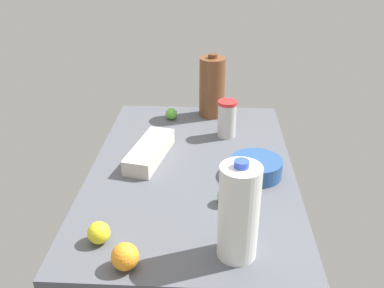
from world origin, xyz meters
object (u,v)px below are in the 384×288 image
orange_near_front (125,257)px  egg_carton (150,151)px  tumbler_cup (227,119)px  lime_far_back (171,114)px  milk_jug (239,212)px  mixing_bowl (256,167)px  lime_by_jug (226,196)px  chocolate_milk_jug (212,87)px  lemon_beside_bowl (99,233)px

orange_near_front → egg_carton: bearing=-178.2°
egg_carton → orange_near_front: size_ratio=4.20×
tumbler_cup → lime_far_back: tumbler_cup is taller
lime_far_back → orange_near_front: bearing=-1.7°
milk_jug → egg_carton: size_ratio=0.95×
orange_near_front → mixing_bowl: bearing=142.0°
orange_near_front → milk_jug: bearing=103.3°
lime_by_jug → lime_far_back: 71.27cm
lime_by_jug → lime_far_back: size_ratio=1.05×
chocolate_milk_jug → lemon_beside_bowl: bearing=-18.4°
mixing_bowl → lime_far_back: 60.17cm
lime_by_jug → chocolate_milk_jug: bearing=-175.6°
chocolate_milk_jug → egg_carton: size_ratio=0.95×
mixing_bowl → orange_near_front: bearing=-38.0°
egg_carton → lemon_beside_bowl: (50.18, -7.65, 0.26)cm
tumbler_cup → orange_near_front: (81.62, -28.37, -4.32)cm
egg_carton → orange_near_front: orange_near_front is taller
lime_by_jug → orange_near_front: (30.95, -27.30, 0.86)cm
milk_jug → lime_far_back: bearing=-163.6°
lime_far_back → lemon_beside_bowl: 88.92cm
chocolate_milk_jug → egg_carton: chocolate_milk_jug is taller
chocolate_milk_jug → egg_carton: bearing=-28.2°
lime_by_jug → tumbler_cup: bearing=178.8°
chocolate_milk_jug → milk_jug: bearing=4.7°
tumbler_cup → mixing_bowl: 34.13cm
mixing_bowl → lemon_beside_bowl: lemon_beside_bowl is taller
mixing_bowl → lime_far_back: size_ratio=3.43×
lime_by_jug → lime_far_back: bearing=-160.0°
orange_near_front → lemon_beside_bowl: bearing=-136.1°
milk_jug → egg_carton: (-53.05, -31.64, -11.08)cm
egg_carton → lemon_beside_bowl: bearing=3.5°
tumbler_cup → lemon_beside_bowl: (71.73, -37.89, -4.79)cm
chocolate_milk_jug → tumbler_cup: chocolate_milk_jug is taller
tumbler_cup → lime_far_back: 30.65cm
lemon_beside_bowl → milk_jug: bearing=85.8°
mixing_bowl → lime_by_jug: mixing_bowl is taller
milk_jug → mixing_bowl: 44.65cm
egg_carton → orange_near_front: bearing=13.9°
chocolate_milk_jug → mixing_bowl: size_ratio=1.58×
tumbler_cup → mixing_bowl: tumbler_cup is taller
tumbler_cup → lime_by_jug: 50.95cm
orange_near_front → lemon_beside_bowl: orange_near_front is taller
milk_jug → egg_carton: bearing=-149.2°
tumbler_cup → lemon_beside_bowl: size_ratio=2.45×
lime_by_jug → lime_far_back: (-66.98, -24.33, -0.14)cm
tumbler_cup → lemon_beside_bowl: bearing=-27.8°
milk_jug → lemon_beside_bowl: 40.85cm
chocolate_milk_jug → lime_by_jug: 74.21cm
lime_by_jug → lemon_beside_bowl: size_ratio=0.88×
mixing_bowl → lime_far_back: (-48.52, -35.58, -0.46)cm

